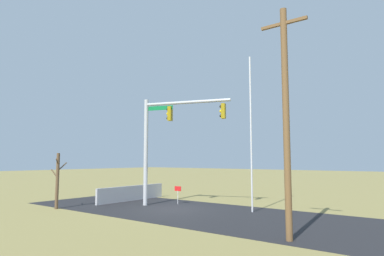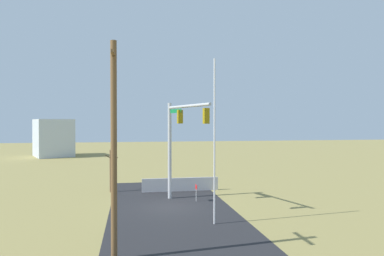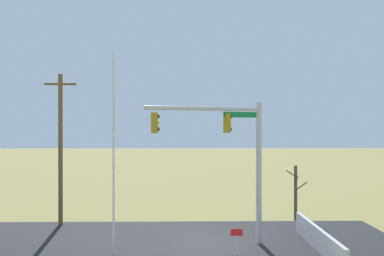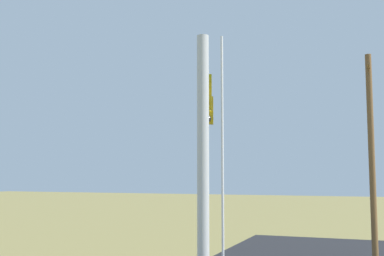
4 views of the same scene
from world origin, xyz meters
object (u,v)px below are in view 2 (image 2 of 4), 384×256
Objects in this scene: utility_pole at (114,147)px; flagpole at (214,142)px; signal_mast at (178,134)px; distant_building at (53,138)px; bare_tree at (111,170)px; open_sign at (196,189)px.

flagpole is at bearing -51.38° from utility_pole.
distant_building is (37.29, 16.19, -1.80)m from signal_mast.
utility_pole reaches higher than distant_building.
bare_tree is 0.48× the size of distant_building.
utility_pole is 7.46× the size of open_sign.
utility_pole is 14.85m from bare_tree.
utility_pole is 11.89m from open_sign.
flagpole reaches higher than utility_pole.
utility_pole reaches higher than open_sign.
open_sign is 41.23m from distant_building.
signal_mast is 5.88× the size of open_sign.
signal_mast is 10.68m from utility_pole.
open_sign is at bearing -176.75° from distant_building.
signal_mast reaches higher than distant_building.
flagpole reaches higher than signal_mast.
bare_tree is at bearing 46.79° from signal_mast.
distant_building is at bearing 25.16° from open_sign.
signal_mast is 0.77× the size of flagpole.
flagpole is 1.29× the size of distant_building.
distant_building is at bearing 14.46° from utility_pole.
flagpole reaches higher than open_sign.
signal_mast is 40.69m from distant_building.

